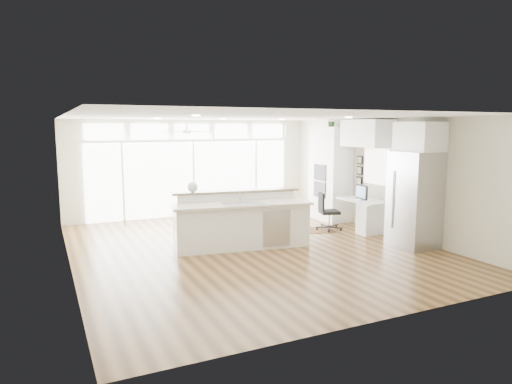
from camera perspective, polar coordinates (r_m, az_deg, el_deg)
name	(u,v)px	position (r m, az deg, el deg)	size (l,w,h in m)	color
floor	(252,248)	(9.58, -0.56, -7.04)	(7.00, 8.00, 0.02)	#482E16
ceiling	(251,117)	(9.25, -0.58, 9.38)	(7.00, 8.00, 0.02)	white
wall_back	(192,168)	(13.04, -7.96, 3.01)	(7.00, 0.04, 2.70)	beige
wall_front	(384,219)	(5.97, 15.75, -3.27)	(7.00, 0.04, 2.70)	beige
wall_left	(67,194)	(8.48, -22.57, -0.27)	(0.04, 8.00, 2.70)	beige
wall_right	(385,176)	(11.23, 15.88, 1.96)	(0.04, 8.00, 2.70)	beige
glass_wall	(193,179)	(13.01, -7.85, 1.67)	(5.80, 0.06, 2.08)	white
transom_row	(192,131)	(12.93, -7.97, 7.54)	(5.90, 0.06, 0.40)	white
desk_window	(376,166)	(11.42, 14.78, 3.10)	(0.04, 0.85, 0.85)	white
ceiling_fan	(187,128)	(11.69, -8.65, 7.96)	(1.16, 1.16, 0.32)	white
recessed_lights	(247,118)	(9.43, -1.10, 9.24)	(3.40, 3.00, 0.02)	#ECE4C9
oven_cabinet	(330,174)	(12.46, 9.26, 2.28)	(0.64, 1.20, 2.50)	white
desk_nook	(363,215)	(11.37, 13.29, -2.83)	(0.72, 1.30, 0.76)	white
upper_cabinets	(368,133)	(11.19, 13.78, 7.15)	(0.64, 1.30, 0.64)	white
refrigerator	(414,200)	(10.03, 19.18, -0.91)	(0.76, 0.90, 2.00)	#ADADB2
fridge_cabinet	(420,137)	(9.96, 19.78, 6.52)	(0.64, 0.90, 0.60)	white
framed_photos	(360,170)	(11.91, 12.83, 2.64)	(0.06, 0.22, 0.80)	black
kitchen_island	(242,220)	(9.50, -1.79, -3.55)	(2.89, 1.09, 1.15)	white
rug	(313,230)	(11.24, 7.18, -4.74)	(0.94, 0.68, 0.01)	#311C0F
office_chair	(329,212)	(11.25, 9.16, -2.43)	(0.47, 0.44, 0.91)	black
fishbowl	(193,187)	(9.58, -7.93, 0.62)	(0.22, 0.22, 0.22)	silver
monitor	(362,192)	(11.22, 13.06, 0.01)	(0.08, 0.46, 0.39)	black
keyboard	(356,200)	(11.15, 12.34, -0.99)	(0.11, 0.29, 0.01)	white
potted_plant	(331,122)	(12.39, 9.41, 8.63)	(0.30, 0.33, 0.26)	#2B5022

